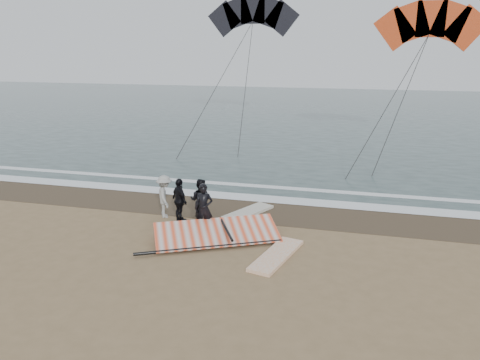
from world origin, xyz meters
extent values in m
plane|color=#8C704C|center=(0.00, 0.00, 0.00)|extent=(120.00, 120.00, 0.00)
cube|color=#233838|center=(0.00, 33.00, 0.01)|extent=(120.00, 54.00, 0.02)
cube|color=#4C3D2B|center=(0.00, 4.50, 0.01)|extent=(120.00, 2.80, 0.01)
cube|color=white|center=(0.00, 5.90, 0.03)|extent=(120.00, 0.90, 0.01)
cube|color=white|center=(0.00, 7.60, 0.03)|extent=(120.00, 0.45, 0.01)
imported|color=black|center=(-1.14, 1.95, 0.84)|extent=(0.66, 0.47, 1.69)
cube|color=white|center=(1.56, 0.63, 0.05)|extent=(1.32, 2.67, 0.10)
cube|color=beige|center=(-0.22, 3.87, 0.06)|extent=(1.81, 2.68, 0.11)
imported|color=black|center=(-1.59, 2.88, 0.79)|extent=(0.77, 0.61, 1.57)
imported|color=black|center=(-2.29, 2.68, 0.79)|extent=(0.95, 0.90, 1.59)
imported|color=#A4A4A0|center=(-2.99, 2.98, 0.79)|extent=(1.00, 1.17, 1.57)
cube|color=black|center=(-0.70, 1.94, 0.05)|extent=(2.70, 1.80, 0.10)
cube|color=#F65129|center=(-0.50, 1.34, 0.30)|extent=(4.21, 3.15, 0.42)
cylinder|color=black|center=(-0.50, 0.56, 0.11)|extent=(4.12, 2.17, 0.10)
cylinder|color=black|center=(-0.20, 1.34, 0.45)|extent=(0.97, 1.80, 0.08)
cylinder|color=#262626|center=(5.23, 13.78, 3.39)|extent=(0.04, 0.04, 11.34)
cylinder|color=#262626|center=(5.84, 14.25, 3.39)|extent=(0.04, 0.04, 10.29)
cylinder|color=#262626|center=(-5.39, 18.28, 3.98)|extent=(0.04, 0.04, 15.72)
cylinder|color=#262626|center=(-3.82, 19.00, 3.98)|extent=(0.04, 0.04, 14.59)
camera|label=1|loc=(3.66, -11.96, 6.01)|focal=35.00mm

